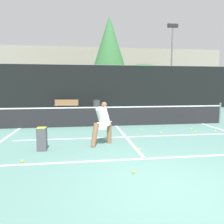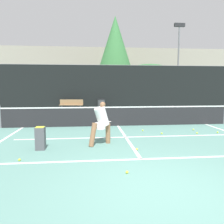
% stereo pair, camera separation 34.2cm
% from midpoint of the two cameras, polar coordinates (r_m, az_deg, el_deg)
% --- Properties ---
extents(ground_plane, '(100.00, 100.00, 0.00)m').
position_cam_midpoint_polar(ground_plane, '(4.59, 14.78, -18.62)').
color(ground_plane, slate).
extents(court_baseline_near, '(11.00, 0.10, 0.01)m').
position_cam_midpoint_polar(court_baseline_near, '(6.05, 9.20, -12.06)').
color(court_baseline_near, white).
rests_on(court_baseline_near, ground).
extents(court_service_line, '(8.25, 0.10, 0.01)m').
position_cam_midpoint_polar(court_service_line, '(8.43, 4.77, -6.54)').
color(court_service_line, white).
rests_on(court_service_line, ground).
extents(court_center_mark, '(0.10, 4.90, 0.01)m').
position_cam_midpoint_polar(court_center_mark, '(8.35, 4.86, -6.67)').
color(court_center_mark, white).
rests_on(court_center_mark, ground).
extents(court_sideline_left, '(0.10, 5.90, 0.01)m').
position_cam_midpoint_polar(court_sideline_left, '(8.75, -25.82, -6.72)').
color(court_sideline_left, white).
rests_on(court_sideline_left, ground).
extents(net, '(11.09, 0.09, 1.07)m').
position_cam_midpoint_polar(net, '(10.63, 2.48, -0.92)').
color(net, slate).
rests_on(net, ground).
extents(fence_back, '(24.00, 0.06, 3.65)m').
position_cam_midpoint_polar(fence_back, '(18.22, -0.97, 6.49)').
color(fence_back, black).
rests_on(fence_back, ground).
extents(player_practicing, '(0.94, 1.05, 1.44)m').
position_cam_midpoint_polar(player_practicing, '(7.24, -1.46, -2.62)').
color(player_practicing, '#8C6042').
rests_on(player_practicing, ground).
extents(tennis_ball_scattered_1, '(0.07, 0.07, 0.07)m').
position_cam_midpoint_polar(tennis_ball_scattered_1, '(9.68, 22.28, -5.10)').
color(tennis_ball_scattered_1, '#D1E033').
rests_on(tennis_ball_scattered_1, ground).
extents(tennis_ball_scattered_2, '(0.07, 0.07, 0.07)m').
position_cam_midpoint_polar(tennis_ball_scattered_2, '(9.59, 9.05, -4.76)').
color(tennis_ball_scattered_2, '#D1E033').
rests_on(tennis_ball_scattered_2, ground).
extents(tennis_ball_scattered_3, '(0.07, 0.07, 0.07)m').
position_cam_midpoint_polar(tennis_ball_scattered_3, '(10.17, 26.73, -4.76)').
color(tennis_ball_scattered_3, '#D1E033').
rests_on(tennis_ball_scattered_3, ground).
extents(tennis_ball_scattered_4, '(0.07, 0.07, 0.07)m').
position_cam_midpoint_polar(tennis_ball_scattered_4, '(10.36, 21.37, -4.29)').
color(tennis_ball_scattered_4, '#D1E033').
rests_on(tennis_ball_scattered_4, ground).
extents(tennis_ball_scattered_5, '(0.07, 0.07, 0.07)m').
position_cam_midpoint_polar(tennis_ball_scattered_5, '(9.16, 13.92, -5.43)').
color(tennis_ball_scattered_5, '#D1E033').
rests_on(tennis_ball_scattered_5, ground).
extents(tennis_ball_scattered_6, '(0.07, 0.07, 0.07)m').
position_cam_midpoint_polar(tennis_ball_scattered_6, '(5.10, 5.94, -15.37)').
color(tennis_ball_scattered_6, '#D1E033').
rests_on(tennis_ball_scattered_6, ground).
extents(tennis_ball_scattered_7, '(0.07, 0.07, 0.07)m').
position_cam_midpoint_polar(tennis_ball_scattered_7, '(6.26, -21.57, -11.54)').
color(tennis_ball_scattered_7, '#D1E033').
rests_on(tennis_ball_scattered_7, ground).
extents(tennis_ball_scattered_8, '(0.07, 0.07, 0.07)m').
position_cam_midpoint_polar(tennis_ball_scattered_8, '(9.64, -0.08, -4.61)').
color(tennis_ball_scattered_8, '#D1E033').
rests_on(tennis_ball_scattered_8, ground).
extents(tennis_ball_scattered_9, '(0.07, 0.07, 0.07)m').
position_cam_midpoint_polar(tennis_ball_scattered_9, '(6.81, 7.96, -9.61)').
color(tennis_ball_scattered_9, '#D1E033').
rests_on(tennis_ball_scattered_9, ground).
extents(ball_hopper, '(0.28, 0.28, 0.71)m').
position_cam_midpoint_polar(ball_hopper, '(7.03, -16.87, -6.46)').
color(ball_hopper, '#4C4C51').
rests_on(ball_hopper, ground).
extents(courtside_bench, '(1.86, 0.57, 0.86)m').
position_cam_midpoint_polar(courtside_bench, '(17.48, -10.02, 1.96)').
color(courtside_bench, olive).
rests_on(courtside_bench, ground).
extents(trash_bin, '(0.62, 0.62, 0.88)m').
position_cam_midpoint_polar(trash_bin, '(17.54, -2.25, 1.96)').
color(trash_bin, '#3F3F42').
rests_on(trash_bin, ground).
extents(parked_car, '(1.76, 4.55, 1.44)m').
position_cam_midpoint_polar(parked_car, '(22.10, -2.64, 3.42)').
color(parked_car, silver).
rests_on(parked_car, ground).
extents(floodlight_mast, '(1.10, 0.24, 8.28)m').
position_cam_midpoint_polar(floodlight_mast, '(24.43, 17.39, 14.44)').
color(floodlight_mast, slate).
rests_on(floodlight_mast, ground).
extents(tree_west, '(3.91, 3.91, 4.35)m').
position_cam_midpoint_polar(tree_west, '(25.55, 9.99, 11.10)').
color(tree_west, brown).
rests_on(tree_west, ground).
extents(tree_mid, '(4.04, 4.04, 4.47)m').
position_cam_midpoint_polar(tree_mid, '(26.92, 2.91, 11.23)').
color(tree_mid, brown).
rests_on(tree_mid, ground).
extents(tree_east, '(3.35, 3.35, 8.94)m').
position_cam_midpoint_polar(tree_east, '(23.26, 1.27, 17.71)').
color(tree_east, brown).
rests_on(tree_east, ground).
extents(building_far, '(36.00, 2.40, 6.99)m').
position_cam_midpoint_polar(building_far, '(30.71, -2.93, 9.79)').
color(building_far, gray).
rests_on(building_far, ground).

